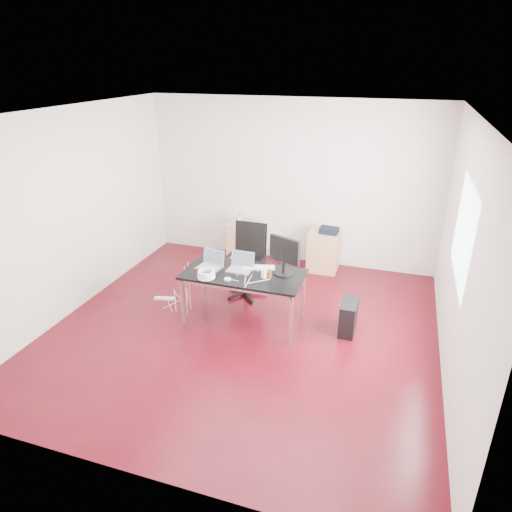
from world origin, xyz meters
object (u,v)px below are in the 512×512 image
(desk, at_px, (244,277))
(pc_tower, at_px, (348,317))
(filing_cabinet_left, at_px, (244,241))
(office_chair, at_px, (248,257))
(filing_cabinet_right, at_px, (324,250))

(desk, relative_size, pc_tower, 3.56)
(filing_cabinet_left, bearing_deg, pc_tower, -41.08)
(pc_tower, bearing_deg, filing_cabinet_left, 139.37)
(desk, distance_m, office_chair, 0.84)
(desk, relative_size, filing_cabinet_left, 2.29)
(desk, bearing_deg, filing_cabinet_left, 109.33)
(desk, xyz_separation_m, pc_tower, (1.41, 0.17, -0.46))
(filing_cabinet_right, xyz_separation_m, pc_tower, (0.67, -1.84, -0.13))
(office_chair, distance_m, filing_cabinet_right, 1.56)
(filing_cabinet_right, bearing_deg, office_chair, -128.37)
(office_chair, xyz_separation_m, pc_tower, (1.63, -0.63, -0.39))
(desk, height_order, office_chair, office_chair)
(office_chair, height_order, pc_tower, office_chair)
(office_chair, distance_m, filing_cabinet_left, 1.33)
(office_chair, distance_m, pc_tower, 1.79)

